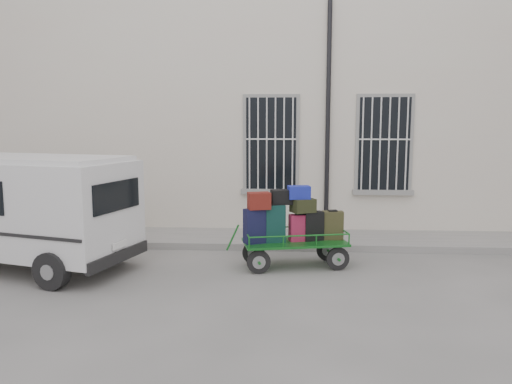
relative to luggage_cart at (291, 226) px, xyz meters
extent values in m
plane|color=#63635E|center=(-0.07, -0.19, -0.81)|extent=(80.00, 80.00, 0.00)
cube|color=beige|center=(-0.07, 5.31, 2.19)|extent=(24.00, 5.00, 6.00)
cylinder|color=black|center=(0.88, 2.73, 1.99)|extent=(0.11, 0.11, 5.60)
cube|color=black|center=(-0.47, 2.79, 1.44)|extent=(1.20, 0.08, 2.20)
cube|color=gray|center=(-0.47, 2.77, 0.28)|extent=(1.45, 0.22, 0.12)
cube|color=black|center=(2.23, 2.79, 1.44)|extent=(1.20, 0.08, 2.20)
cube|color=gray|center=(2.23, 2.77, 0.28)|extent=(1.45, 0.22, 0.12)
cube|color=gray|center=(-0.07, 2.01, -0.73)|extent=(24.00, 1.70, 0.15)
cylinder|color=black|center=(-0.60, -0.48, -0.59)|extent=(0.44, 0.14, 0.44)
cylinder|color=gray|center=(-0.60, -0.48, -0.59)|extent=(0.25, 0.13, 0.24)
cylinder|color=black|center=(-0.74, 0.18, -0.59)|extent=(0.44, 0.14, 0.44)
cylinder|color=gray|center=(-0.74, 0.18, -0.59)|extent=(0.25, 0.13, 0.24)
cylinder|color=black|center=(0.87, -0.17, -0.59)|extent=(0.44, 0.14, 0.44)
cylinder|color=gray|center=(0.87, -0.17, -0.59)|extent=(0.25, 0.13, 0.24)
cylinder|color=black|center=(0.73, 0.49, -0.59)|extent=(0.44, 0.14, 0.44)
cylinder|color=gray|center=(0.73, 0.49, -0.59)|extent=(0.25, 0.13, 0.24)
cube|color=#17651F|center=(0.07, 0.01, -0.32)|extent=(2.08, 1.27, 0.04)
cylinder|color=#17651F|center=(-1.10, -0.24, -0.19)|extent=(0.26, 0.09, 0.49)
cube|color=black|center=(-0.67, -0.18, 0.02)|extent=(0.48, 0.39, 0.65)
cube|color=black|center=(-0.67, -0.18, 0.36)|extent=(0.19, 0.15, 0.03)
cube|color=black|center=(-0.31, -0.08, 0.05)|extent=(0.40, 0.28, 0.71)
cube|color=black|center=(-0.31, -0.08, 0.42)|extent=(0.17, 0.13, 0.03)
cube|color=maroon|center=(0.14, 0.04, -0.05)|extent=(0.41, 0.30, 0.51)
cube|color=black|center=(0.14, 0.04, 0.22)|extent=(0.16, 0.13, 0.03)
cube|color=black|center=(0.41, 0.10, -0.02)|extent=(0.43, 0.33, 0.56)
cube|color=black|center=(0.41, 0.10, 0.27)|extent=(0.17, 0.13, 0.03)
cube|color=#333219|center=(0.79, 0.22, -0.03)|extent=(0.41, 0.24, 0.55)
cube|color=black|center=(0.79, 0.22, 0.26)|extent=(0.18, 0.14, 0.03)
cube|color=#551611|center=(-0.61, -0.18, 0.50)|extent=(0.46, 0.37, 0.31)
cube|color=black|center=(-0.16, 0.04, 0.54)|extent=(0.50, 0.35, 0.27)
cube|color=black|center=(0.21, 0.05, 0.38)|extent=(0.52, 0.47, 0.26)
cube|color=#17329F|center=(0.14, 0.06, 0.63)|extent=(0.45, 0.34, 0.24)
cube|color=silver|center=(-5.04, -0.35, 0.40)|extent=(4.47, 2.85, 1.69)
cube|color=silver|center=(-5.04, -0.35, 1.28)|extent=(4.25, 2.67, 0.09)
cube|color=black|center=(-3.04, -0.92, 0.68)|extent=(0.40, 1.28, 0.52)
cube|color=black|center=(-3.05, -0.91, -0.40)|extent=(0.57, 1.70, 0.21)
cube|color=white|center=(-3.01, -0.92, -0.19)|extent=(0.14, 0.39, 0.11)
cylinder|color=black|center=(-6.11, 0.86, -0.49)|extent=(0.67, 0.37, 0.64)
cylinder|color=black|center=(-3.97, -1.55, -0.49)|extent=(0.67, 0.37, 0.64)
cylinder|color=black|center=(-3.49, 0.11, -0.49)|extent=(0.67, 0.37, 0.64)
camera|label=1|loc=(-0.13, -9.31, 1.91)|focal=35.00mm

